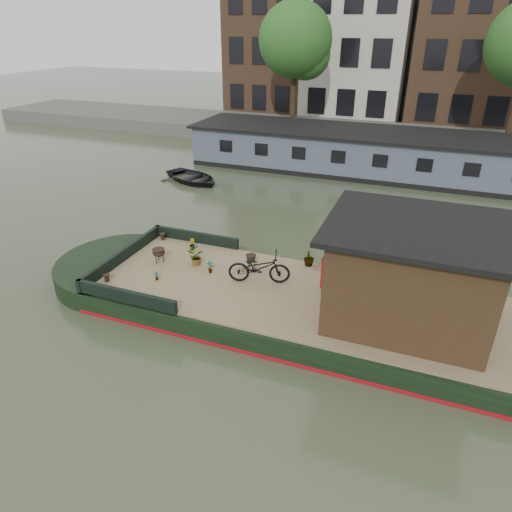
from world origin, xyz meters
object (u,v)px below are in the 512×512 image
(cabin, at_px, (410,272))
(bicycle, at_px, (259,268))
(brazier_front, at_px, (159,256))
(brazier_rear, at_px, (251,261))
(potted_plant_a, at_px, (210,267))
(dinghy, at_px, (192,175))

(cabin, distance_m, bicycle, 3.94)
(cabin, xyz_separation_m, brazier_front, (-7.04, 0.28, -1.01))
(bicycle, bearing_deg, brazier_rear, 18.70)
(cabin, height_order, brazier_front, cabin)
(brazier_rear, bearing_deg, potted_plant_a, -139.85)
(brazier_front, relative_size, brazier_rear, 1.19)
(bicycle, xyz_separation_m, brazier_rear, (-0.54, 0.76, -0.26))
(brazier_front, distance_m, brazier_rear, 2.75)
(dinghy, bearing_deg, brazier_front, -133.09)
(cabin, xyz_separation_m, brazier_rear, (-4.40, 1.03, -1.05))
(brazier_front, bearing_deg, dinghy, 112.66)
(cabin, bearing_deg, bicycle, 175.97)
(cabin, bearing_deg, brazier_front, 177.72)
(brazier_rear, height_order, dinghy, brazier_rear)
(potted_plant_a, xyz_separation_m, brazier_rear, (0.94, 0.80, -0.00))
(cabin, height_order, potted_plant_a, cabin)
(brazier_rear, bearing_deg, dinghy, 127.83)
(bicycle, relative_size, brazier_rear, 4.68)
(cabin, height_order, bicycle, cabin)
(brazier_front, height_order, dinghy, brazier_front)
(cabin, xyz_separation_m, potted_plant_a, (-5.34, 0.24, -1.05))
(cabin, relative_size, potted_plant_a, 11.01)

